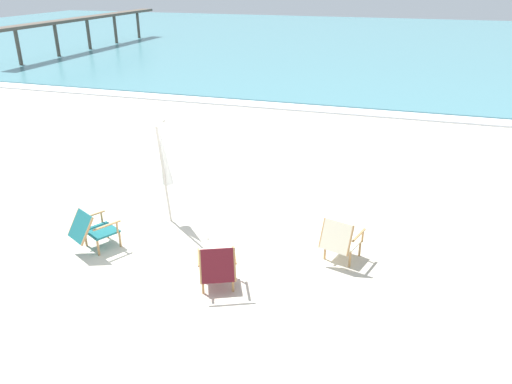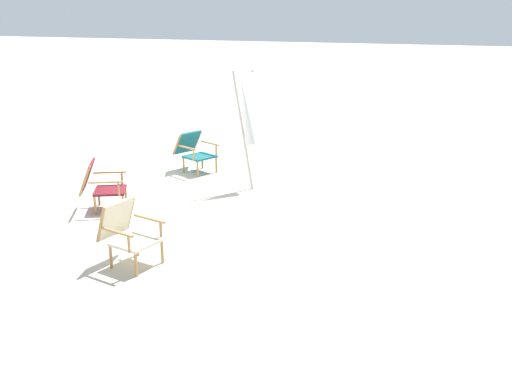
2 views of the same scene
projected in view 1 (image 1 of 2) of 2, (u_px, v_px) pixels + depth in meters
The scene contains 8 objects.
ground_plane at pixel (178, 269), 8.45m from camera, with size 80.00×80.00×0.00m, color beige.
sea at pixel (368, 41), 36.08m from camera, with size 80.00×40.00×0.10m, color teal.
surf_band at pixel (312, 108), 18.37m from camera, with size 80.00×1.10×0.06m, color white.
beach_chair_back_right at pixel (92, 229), 8.87m from camera, with size 0.87×0.95×0.77m.
beach_chair_mid_center at pixel (340, 239), 8.50m from camera, with size 0.74×0.81×0.82m.
beach_chair_back_left at pixel (217, 267), 7.71m from camera, with size 0.81×0.87×0.81m.
umbrella_furled_white at pixel (164, 158), 9.43m from camera, with size 0.25×0.46×2.10m.
pier_distant at pixel (87, 20), 31.17m from camera, with size 0.90×15.56×2.07m.
Camera 1 is at (3.42, -6.48, 4.61)m, focal length 35.00 mm.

